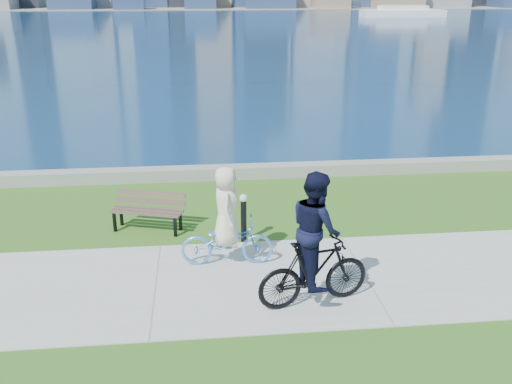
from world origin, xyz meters
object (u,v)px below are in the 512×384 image
at_px(cyclist_woman, 227,229).
at_px(bollard_lamp, 244,215).
at_px(park_bench, 148,208).
at_px(cyclist_man, 315,251).

bearing_deg(cyclist_woman, bollard_lamp, -19.84).
relative_size(park_bench, cyclist_man, 0.71).
bearing_deg(bollard_lamp, park_bench, 156.64).
xyz_separation_m(bollard_lamp, cyclist_man, (0.99, -2.72, 0.41)).
height_order(park_bench, cyclist_woman, cyclist_woman).
bearing_deg(bollard_lamp, cyclist_woman, -112.27).
height_order(cyclist_woman, cyclist_man, cyclist_man).
xyz_separation_m(park_bench, cyclist_man, (3.09, -3.62, 0.52)).
bearing_deg(bollard_lamp, cyclist_man, -70.04).
xyz_separation_m(park_bench, bollard_lamp, (2.10, -0.91, 0.11)).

